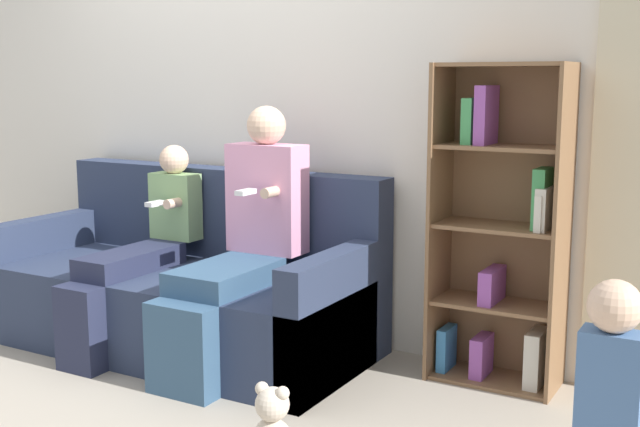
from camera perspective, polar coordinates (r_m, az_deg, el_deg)
The scene contains 7 objects.
ground_plane at distance 4.00m, azimuth -14.11°, elevation -11.38°, with size 14.00×14.00×0.00m, color #9E9384.
back_wall at distance 4.57m, azimuth -5.43°, elevation 7.80°, with size 10.00×0.06×2.55m.
couch at distance 4.36m, azimuth -9.52°, elevation -5.37°, with size 2.04×0.94×0.92m.
adult_seated at distance 3.94m, azimuth -5.61°, elevation -1.75°, with size 0.40×0.87×1.28m.
child_seated at distance 4.30m, azimuth -12.94°, elevation -2.62°, with size 0.28×0.87×1.05m.
toddler_standing at distance 2.65m, azimuth 19.87°, elevation -12.27°, with size 0.19×0.16×0.82m.
bookshelf at distance 3.80m, azimuth 12.90°, elevation -1.32°, with size 0.59×0.32×1.48m.
Camera 1 is at (2.63, -2.67, 1.41)m, focal length 45.00 mm.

